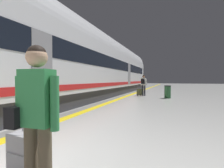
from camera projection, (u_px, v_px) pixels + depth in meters
safety_line_strip at (120, 98)px, 11.49m from camera, size 0.36×80.00×0.01m
tactile_edge_band at (116, 98)px, 11.59m from camera, size 0.56×80.00×0.01m
high_speed_train at (83, 61)px, 10.65m from camera, size 2.94×33.26×4.97m
traveller_foreground at (36, 113)px, 1.72m from camera, size 0.54×0.30×1.68m
rolling_suitcase_foreground at (25, 158)px, 2.00m from camera, size 0.39×0.25×1.06m
passenger_near at (144, 83)px, 13.46m from camera, size 0.52×0.39×1.71m
suitcase_near at (139, 92)px, 13.44m from camera, size 0.43×0.33×0.94m
waste_bin at (168, 92)px, 11.67m from camera, size 0.46×0.46×0.91m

